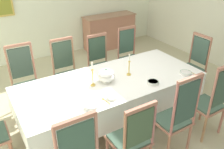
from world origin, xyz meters
TOP-DOWN VIEW (x-y plane):
  - ground at (0.00, 0.00)m, footprint 6.43×5.89m
  - dining_table at (0.00, -0.15)m, footprint 2.76×1.17m
  - tablecloth at (0.00, -0.15)m, footprint 2.78×1.19m
  - chair_north_a at (-1.04, 0.84)m, footprint 0.44×0.42m
  - chair_south_b at (-0.33, -1.14)m, footprint 0.44×0.42m
  - chair_north_b at (-0.33, 0.84)m, footprint 0.44×0.42m
  - chair_south_c at (0.36, -1.15)m, footprint 0.44×0.42m
  - chair_north_c at (0.36, 0.84)m, footprint 0.44×0.42m
  - chair_south_d at (1.04, -1.15)m, footprint 0.44×0.42m
  - chair_north_d at (1.04, 0.84)m, footprint 0.44×0.42m
  - chair_head_east at (1.79, -0.15)m, footprint 0.42×0.44m
  - soup_tureen at (-0.09, -0.15)m, footprint 0.26×0.26m
  - candlestick_west at (-0.31, -0.15)m, footprint 0.07×0.07m
  - candlestick_east at (0.31, -0.15)m, footprint 0.07×0.07m
  - bowl_near_left at (-0.25, -0.58)m, footprint 0.14×0.14m
  - bowl_near_right at (1.08, -0.59)m, footprint 0.18×0.18m
  - bowl_far_left at (0.45, -0.56)m, footprint 0.17×0.17m
  - bowl_far_right at (-0.57, -0.62)m, footprint 0.15×0.15m
  - spoon_primary at (-0.36, -0.56)m, footprint 0.04×0.18m
  - spoon_secondary at (1.21, -0.56)m, footprint 0.04×0.18m
  - sideboard at (1.65, 2.67)m, footprint 1.44×0.48m

SIDE VIEW (x-z plane):
  - ground at x=0.00m, z-range -0.04..0.00m
  - sideboard at x=1.65m, z-range 0.00..0.91m
  - chair_south_b at x=-0.33m, z-range 0.02..1.08m
  - chair_north_c at x=0.36m, z-range 0.01..1.09m
  - chair_head_east at x=1.79m, z-range 0.01..1.12m
  - chair_north_d at x=1.04m, z-range 0.01..1.12m
  - chair_north_b at x=-0.33m, z-range 0.01..1.13m
  - chair_north_a at x=-1.04m, z-range 0.00..1.16m
  - chair_south_d at x=1.04m, z-range 0.00..1.18m
  - chair_south_c at x=0.36m, z-range -0.01..1.20m
  - tablecloth at x=0.00m, z-range 0.44..0.85m
  - dining_table at x=0.00m, z-range 0.30..1.04m
  - spoon_primary at x=-0.36m, z-range 0.75..0.76m
  - spoon_secondary at x=1.21m, z-range 0.75..0.76m
  - bowl_near_left at x=-0.25m, z-range 0.75..0.78m
  - bowl_near_right at x=1.08m, z-range 0.75..0.78m
  - bowl_far_right at x=-0.57m, z-range 0.75..0.79m
  - bowl_far_left at x=0.45m, z-range 0.75..0.79m
  - soup_tureen at x=-0.09m, z-range 0.74..0.95m
  - candlestick_east at x=0.31m, z-range 0.71..1.06m
  - candlestick_west at x=-0.31m, z-range 0.71..1.08m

